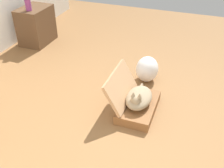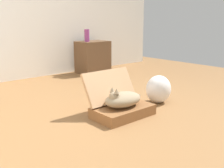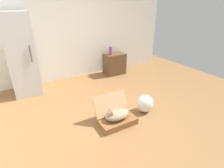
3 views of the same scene
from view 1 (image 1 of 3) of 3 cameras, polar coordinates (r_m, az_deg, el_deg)
The scene contains 7 objects.
ground_plane at distance 2.98m, azimuth -0.45°, elevation -7.11°, with size 7.68×7.68×0.00m, color olive.
suitcase_base at distance 3.04m, azimuth 5.69°, elevation -4.95°, with size 0.64×0.38×0.11m, color brown.
suitcase_lid at distance 2.95m, azimuth 1.94°, elevation -0.57°, with size 0.64×0.38×0.04m, color tan.
cat at distance 2.95m, azimuth 5.77°, elevation -2.99°, with size 0.52×0.28×0.23m.
plastic_bag_white at distance 3.53m, azimuth 7.58°, elevation 3.21°, with size 0.33×0.29×0.34m, color white.
side_table at distance 4.70m, azimuth -16.04°, elevation 12.06°, with size 0.58×0.42×0.60m, color brown.
vase_tall at distance 4.45m, azimuth -17.71°, elevation 16.27°, with size 0.09×0.09×0.22m, color #8C387A.
Camera 1 is at (-2.10, -0.80, 1.96)m, focal length 42.36 mm.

